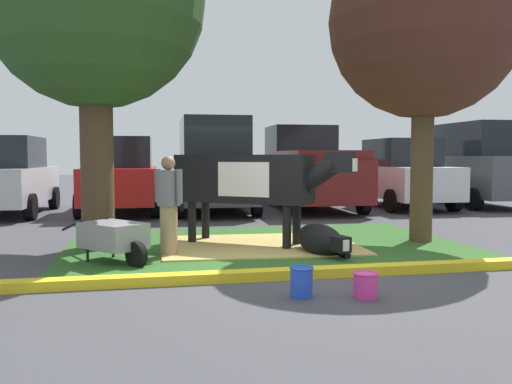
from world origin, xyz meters
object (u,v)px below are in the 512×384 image
shade_tree_right (425,24)px  suv_dark_grey (213,165)px  suv_black (476,164)px  cow_holstein (250,179)px  calf_lying (321,240)px  person_handler (169,203)px  sedan_silver (6,177)px  bucket_blue (301,281)px  hatchback_white (401,174)px  pickup_truck_maroon (307,170)px  wheelbarrow (114,236)px  bucket_pink (365,284)px  sedan_red (121,176)px

shade_tree_right → suv_dark_grey: (-2.92, 5.99, -2.52)m
suv_dark_grey → suv_black: same height
cow_holstein → calf_lying: cow_holstein is taller
person_handler → sedan_silver: (-3.83, 6.82, 0.18)m
calf_lying → bucket_blue: size_ratio=4.08×
person_handler → hatchback_white: bearing=43.0°
sedan_silver → suv_black: (13.48, -0.08, 0.29)m
pickup_truck_maroon → suv_black: bearing=-1.0°
calf_lying → wheelbarrow: bearing=-179.9°
shade_tree_right → suv_black: bearing=49.9°
cow_holstein → wheelbarrow: 2.53m
cow_holstein → bucket_pink: cow_holstein is taller
suv_dark_grey → pickup_truck_maroon: size_ratio=0.85×
calf_lying → sedan_red: size_ratio=0.30×
calf_lying → suv_dark_grey: 6.99m
pickup_truck_maroon → hatchback_white: 2.81m
suv_dark_grey → cow_holstein: bearing=-91.2°
cow_holstein → bucket_pink: bearing=-81.0°
calf_lying → wheelbarrow: wheelbarrow is taller
person_handler → suv_dark_grey: bearing=77.0°
pickup_truck_maroon → suv_black: size_ratio=1.17×
shade_tree_right → sedan_red: 8.72m
person_handler → wheelbarrow: size_ratio=1.07×
shade_tree_right → bucket_pink: bearing=-126.6°
shade_tree_right → sedan_silver: shade_tree_right is taller
calf_lying → sedan_red: 7.89m
pickup_truck_maroon → bucket_blue: bearing=-107.6°
bucket_pink → suv_dark_grey: 9.41m
hatchback_white → sedan_red: bearing=178.4°
bucket_pink → bucket_blue: bearing=165.0°
cow_holstein → suv_dark_grey: suv_dark_grey is taller
suv_dark_grey → suv_black: size_ratio=1.00×
wheelbarrow → hatchback_white: size_ratio=0.32×
sedan_red → pickup_truck_maroon: pickup_truck_maroon is taller
sedan_silver → bucket_pink: bearing=-59.1°
person_handler → sedan_red: size_ratio=0.34×
calf_lying → wheelbarrow: 3.05m
person_handler → hatchback_white: size_ratio=0.34×
calf_lying → hatchback_white: size_ratio=0.30×
shade_tree_right → sedan_red: bearing=130.4°
hatchback_white → suv_black: suv_black is taller
cow_holstein → sedan_red: size_ratio=0.62×
cow_holstein → bucket_blue: 3.51m
cow_holstein → suv_black: (8.27, 5.99, 0.15)m
cow_holstein → shade_tree_right: bearing=-4.1°
wheelbarrow → sedan_red: 7.20m
cow_holstein → sedan_red: (-2.32, 6.08, -0.14)m
person_handler → suv_black: 11.78m
wheelbarrow → calf_lying: bearing=0.1°
shade_tree_right → suv_dark_grey: 7.12m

